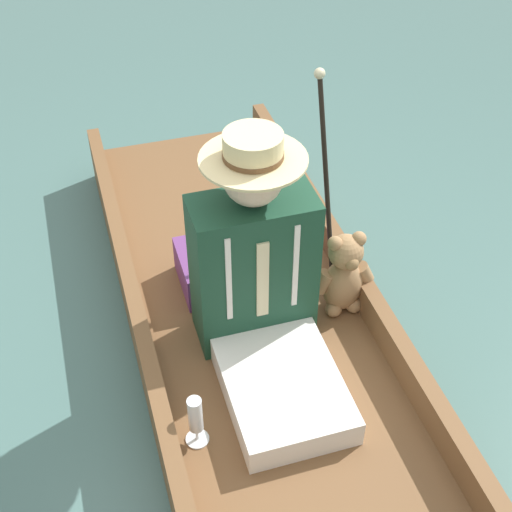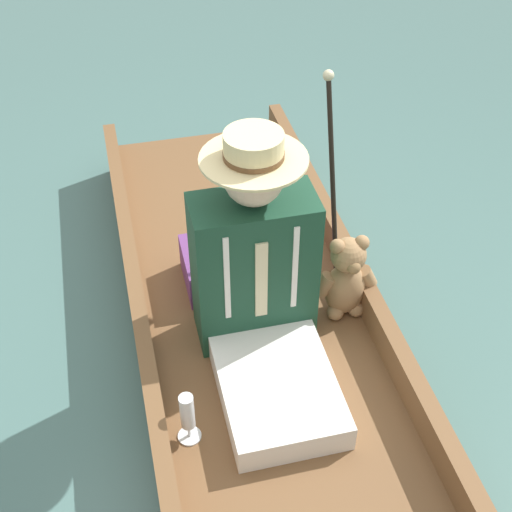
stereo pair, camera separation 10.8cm
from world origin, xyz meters
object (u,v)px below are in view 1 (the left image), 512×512
Objects in this scene: seated_person at (260,283)px; wine_glass at (195,417)px; walking_cane at (325,164)px; teddy_bear at (344,275)px.

seated_person is 0.52m from wine_glass.
walking_cane reaches higher than wine_glass.
wine_glass is (0.33, 0.36, -0.19)m from seated_person.
teddy_bear is 0.83m from wine_glass.
seated_person is 4.17× the size of wine_glass.
walking_cane is (-0.39, -0.41, 0.17)m from seated_person.
seated_person reaches higher than walking_cane.
wine_glass is 1.11m from walking_cane.
seated_person is at bearing 14.24° from teddy_bear.
seated_person is 0.59m from walking_cane.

